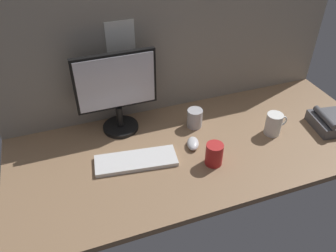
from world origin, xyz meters
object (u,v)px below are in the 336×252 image
object	(u,v)px
keyboard	(136,161)
mug_steel	(195,118)
mug_red_plastic	(214,154)
mouse	(193,143)
mug_ceramic_white	(274,124)
desk_phone	(329,122)
monitor	(117,90)

from	to	relation	value
keyboard	mug_steel	world-z (taller)	mug_steel
mug_red_plastic	mouse	bearing A→B (deg)	106.74
mug_red_plastic	mug_ceramic_white	size ratio (longest dim) A/B	0.91
keyboard	mug_steel	xyz separation A→B (cm)	(35.78, 16.31, 3.91)
keyboard	desk_phone	distance (cm)	100.79
mug_steel	mug_ceramic_white	xyz separation A→B (cm)	(34.57, -18.69, 0.84)
mug_steel	keyboard	bearing A→B (deg)	-155.49
mouse	mug_red_plastic	world-z (taller)	mug_red_plastic
mug_ceramic_white	desk_phone	bearing A→B (deg)	-10.45
mouse	desk_phone	distance (cm)	72.39
mug_ceramic_white	mouse	bearing A→B (deg)	174.40
mug_red_plastic	monitor	bearing A→B (deg)	129.92
mug_steel	desk_phone	world-z (taller)	mug_steel
mug_red_plastic	mug_ceramic_white	distance (cm)	38.71
monitor	mug_red_plastic	world-z (taller)	monitor
mouse	keyboard	bearing A→B (deg)	-155.06
mug_red_plastic	mug_ceramic_white	bearing A→B (deg)	14.72
monitor	keyboard	world-z (taller)	monitor
mouse	desk_phone	bearing A→B (deg)	13.91
mug_ceramic_white	keyboard	bearing A→B (deg)	178.06
monitor	mouse	world-z (taller)	monitor
mug_steel	mouse	bearing A→B (deg)	-115.74
keyboard	mug_ceramic_white	bearing A→B (deg)	5.78
monitor	mug_ceramic_white	world-z (taller)	monitor
keyboard	mug_red_plastic	xyz separation A→B (cm)	(32.92, -12.22, 4.34)
monitor	keyboard	xyz separation A→B (cm)	(0.60, -27.83, -21.67)
mug_ceramic_white	desk_phone	world-z (taller)	mug_ceramic_white
keyboard	mug_red_plastic	bearing A→B (deg)	-12.64
monitor	mug_ceramic_white	distance (cm)	78.95
mouse	mug_red_plastic	bearing A→B (deg)	-51.70
keyboard	desk_phone	xyz separation A→B (cm)	(100.46, -7.93, 2.19)
mug_red_plastic	desk_phone	size ratio (longest dim) A/B	0.50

